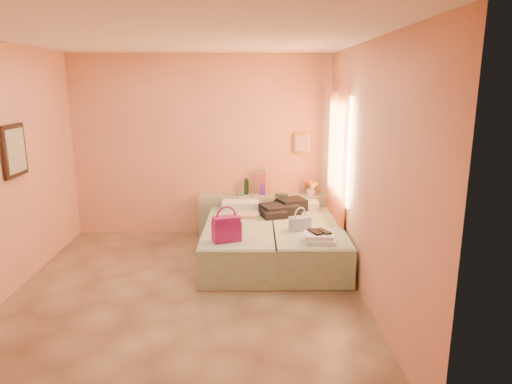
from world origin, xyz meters
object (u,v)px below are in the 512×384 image
at_px(magenta_handbag, 226,229).
at_px(flower_vase, 311,186).
at_px(headboard_ledge, 265,215).
at_px(water_bottle, 246,186).
at_px(towel_stack, 320,238).
at_px(blue_handbag, 300,224).
at_px(bed_left, 240,242).
at_px(green_book, 281,195).
at_px(bed_right, 306,241).

bearing_deg(magenta_handbag, flower_vase, 34.50).
distance_m(headboard_ledge, water_bottle, 0.54).
distance_m(flower_vase, magenta_handbag, 2.09).
height_order(headboard_ledge, towel_stack, headboard_ledge).
distance_m(flower_vase, blue_handbag, 1.34).
xyz_separation_m(blue_handbag, towel_stack, (0.19, -0.45, -0.04)).
bearing_deg(bed_left, blue_handbag, -18.34).
xyz_separation_m(green_book, flower_vase, (0.46, 0.04, 0.13)).
distance_m(headboard_ledge, flower_vase, 0.86).
distance_m(magenta_handbag, towel_stack, 1.13).
xyz_separation_m(headboard_ledge, flower_vase, (0.72, -0.04, 0.47)).
bearing_deg(headboard_ledge, flower_vase, -3.11).
bearing_deg(blue_handbag, flower_vase, 55.27).
distance_m(water_bottle, green_book, 0.57).
distance_m(bed_right, blue_handbag, 0.45).
xyz_separation_m(magenta_handbag, towel_stack, (1.12, -0.06, -0.10)).
bearing_deg(headboard_ledge, blue_handbag, -72.93).
bearing_deg(bed_right, green_book, 106.28).
relative_size(headboard_ledge, water_bottle, 8.16).
xyz_separation_m(bed_left, water_bottle, (0.09, 1.10, 0.53)).
distance_m(flower_vase, towel_stack, 1.76).
relative_size(headboard_ledge, magenta_handbag, 6.22).
distance_m(headboard_ledge, bed_right, 1.18).
bearing_deg(towel_stack, blue_handbag, 112.57).
bearing_deg(green_book, magenta_handbag, -96.74).
distance_m(green_book, flower_vase, 0.48).
xyz_separation_m(headboard_ledge, bed_right, (0.52, -1.05, -0.08)).
height_order(green_book, blue_handbag, green_book).
xyz_separation_m(water_bottle, green_book, (0.54, -0.13, -0.11)).
relative_size(water_bottle, blue_handbag, 0.93).
distance_m(headboard_ledge, towel_stack, 1.89).
bearing_deg(blue_handbag, headboard_ledge, 85.92).
relative_size(flower_vase, magenta_handbag, 0.88).
relative_size(green_book, magenta_handbag, 0.56).
xyz_separation_m(bed_left, flower_vase, (1.09, 1.01, 0.54)).
bearing_deg(magenta_handbag, headboard_ledge, 54.04).
bearing_deg(headboard_ledge, green_book, -16.43).
xyz_separation_m(bed_left, blue_handbag, (0.78, -0.27, 0.34)).
relative_size(green_book, towel_stack, 0.53).
bearing_deg(headboard_ledge, bed_left, -109.65).
xyz_separation_m(flower_vase, towel_stack, (-0.12, -1.74, -0.24)).
bearing_deg(blue_handbag, water_bottle, 95.53).
relative_size(headboard_ledge, green_book, 11.13).
height_order(bed_left, water_bottle, water_bottle).
bearing_deg(flower_vase, bed_left, -137.21).
xyz_separation_m(bed_right, green_book, (-0.27, 0.97, 0.42)).
distance_m(water_bottle, towel_stack, 2.05).
height_order(bed_left, blue_handbag, blue_handbag).
distance_m(water_bottle, blue_handbag, 1.55).
xyz_separation_m(water_bottle, blue_handbag, (0.69, -1.38, -0.19)).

